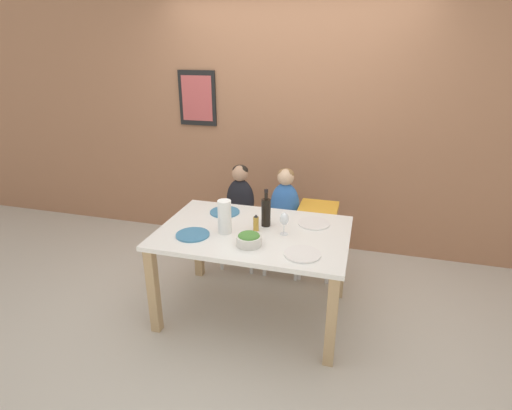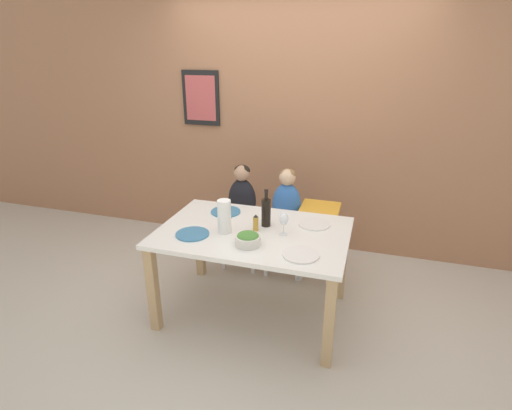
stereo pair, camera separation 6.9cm
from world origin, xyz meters
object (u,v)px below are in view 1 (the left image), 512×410
at_px(chair_far_center, 284,233).
at_px(dinner_plate_back_right, 314,223).
at_px(person_child_center, 285,199).
at_px(wine_bottle, 266,211).
at_px(chair_far_left, 241,228).
at_px(dinner_plate_back_left, 225,212).
at_px(dinner_plate_front_right, 302,254).
at_px(wine_glass_near, 284,220).
at_px(paper_towel_roll, 225,217).
at_px(chair_right_highchair, 318,222).
at_px(dinner_plate_front_left, 193,235).
at_px(salad_bowl_large, 249,239).
at_px(person_child_left, 240,194).

relative_size(chair_far_center, dinner_plate_back_right, 1.90).
height_order(person_child_center, wine_bottle, wine_bottle).
height_order(chair_far_left, dinner_plate_back_left, dinner_plate_back_left).
distance_m(person_child_center, dinner_plate_front_right, 1.05).
bearing_deg(wine_glass_near, paper_towel_roll, -168.54).
xyz_separation_m(chair_right_highchair, wine_bottle, (-0.33, -0.60, 0.31)).
height_order(wine_glass_near, dinner_plate_front_left, wine_glass_near).
relative_size(chair_far_left, wine_bottle, 1.59).
relative_size(wine_glass_near, dinner_plate_front_left, 0.69).
xyz_separation_m(chair_far_center, dinner_plate_back_left, (-0.42, -0.44, 0.35)).
relative_size(salad_bowl_large, dinner_plate_front_right, 0.73).
bearing_deg(chair_far_center, person_child_left, 179.90).
bearing_deg(dinner_plate_front_left, paper_towel_roll, 27.92).
bearing_deg(paper_towel_roll, wine_bottle, 37.74).
relative_size(chair_far_left, salad_bowl_large, 2.61).
bearing_deg(dinner_plate_front_right, chair_far_center, 108.10).
distance_m(chair_far_left, wine_bottle, 0.86).
relative_size(chair_far_left, person_child_center, 0.85).
bearing_deg(person_child_left, chair_far_center, -0.10).
xyz_separation_m(salad_bowl_large, dinner_plate_back_right, (0.39, 0.47, -0.04)).
distance_m(salad_bowl_large, dinner_plate_back_right, 0.61).
relative_size(paper_towel_roll, wine_glass_near, 1.49).
bearing_deg(chair_right_highchair, wine_glass_near, -103.11).
relative_size(person_child_left, paper_towel_roll, 2.17).
bearing_deg(dinner_plate_back_left, chair_far_left, 90.88).
bearing_deg(chair_right_highchair, salad_bowl_large, -111.12).
bearing_deg(wine_glass_near, dinner_plate_front_left, -162.73).
distance_m(person_child_left, dinner_plate_front_left, 0.92).
relative_size(chair_right_highchair, wine_glass_near, 4.10).
distance_m(person_child_center, salad_bowl_large, 0.95).
bearing_deg(person_child_center, person_child_left, 180.00).
bearing_deg(chair_far_center, salad_bowl_large, -93.62).
bearing_deg(person_child_center, dinner_plate_front_right, -71.91).
relative_size(person_child_center, wine_bottle, 1.86).
height_order(chair_far_left, person_child_left, person_child_left).
distance_m(chair_far_left, wine_glass_near, 1.03).
bearing_deg(paper_towel_roll, dinner_plate_front_right, -16.91).
bearing_deg(salad_bowl_large, dinner_plate_front_left, 175.85).
bearing_deg(wine_glass_near, salad_bowl_large, -130.77).
height_order(chair_far_center, person_child_left, person_child_left).
height_order(person_child_center, dinner_plate_back_right, person_child_center).
bearing_deg(chair_right_highchair, wine_bottle, -119.00).
bearing_deg(dinner_plate_back_left, salad_bowl_large, -54.40).
distance_m(dinner_plate_front_left, dinner_plate_back_left, 0.48).
bearing_deg(dinner_plate_front_right, wine_glass_near, 124.00).
distance_m(paper_towel_roll, dinner_plate_back_left, 0.40).
bearing_deg(chair_right_highchair, dinner_plate_front_left, -131.39).
height_order(wine_bottle, dinner_plate_front_right, wine_bottle).
bearing_deg(chair_right_highchair, dinner_plate_back_left, -148.61).
bearing_deg(salad_bowl_large, person_child_left, 111.19).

